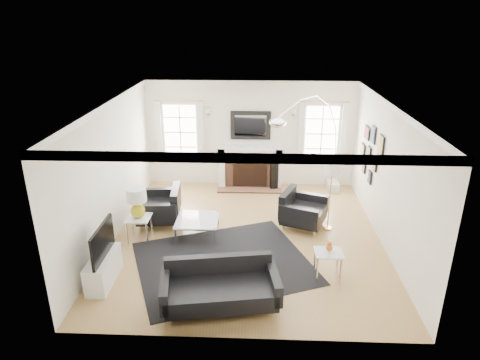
{
  "coord_description": "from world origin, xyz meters",
  "views": [
    {
      "loc": [
        0.19,
        -7.91,
        4.4
      ],
      "look_at": [
        -0.16,
        0.3,
        1.16
      ],
      "focal_mm": 32.0,
      "sensor_mm": 36.0,
      "label": 1
    }
  ],
  "objects_px": {
    "sofa": "(220,287)",
    "armchair_right": "(301,211)",
    "fireplace": "(250,168)",
    "gourd_lamp": "(137,201)",
    "coffee_table": "(197,221)",
    "armchair_left": "(161,207)",
    "arc_floor_lamp": "(309,144)"
  },
  "relations": [
    {
      "from": "armchair_left",
      "to": "gourd_lamp",
      "type": "relative_size",
      "value": 1.73
    },
    {
      "from": "fireplace",
      "to": "coffee_table",
      "type": "xyz_separation_m",
      "value": [
        -1.04,
        -2.78,
        -0.19
      ]
    },
    {
      "from": "fireplace",
      "to": "sofa",
      "type": "xyz_separation_m",
      "value": [
        -0.37,
        -5.03,
        -0.21
      ]
    },
    {
      "from": "sofa",
      "to": "armchair_right",
      "type": "height_order",
      "value": "armchair_right"
    },
    {
      "from": "sofa",
      "to": "coffee_table",
      "type": "xyz_separation_m",
      "value": [
        -0.67,
        2.25,
        0.03
      ]
    },
    {
      "from": "fireplace",
      "to": "arc_floor_lamp",
      "type": "xyz_separation_m",
      "value": [
        1.41,
        -0.82,
        0.92
      ]
    },
    {
      "from": "sofa",
      "to": "armchair_left",
      "type": "xyz_separation_m",
      "value": [
        -1.54,
        2.8,
        0.05
      ]
    },
    {
      "from": "coffee_table",
      "to": "gourd_lamp",
      "type": "bearing_deg",
      "value": -168.03
    },
    {
      "from": "fireplace",
      "to": "sofa",
      "type": "distance_m",
      "value": 5.05
    },
    {
      "from": "armchair_right",
      "to": "gourd_lamp",
      "type": "bearing_deg",
      "value": -166.64
    },
    {
      "from": "arc_floor_lamp",
      "to": "gourd_lamp",
      "type": "bearing_deg",
      "value": -148.5
    },
    {
      "from": "armchair_right",
      "to": "arc_floor_lamp",
      "type": "bearing_deg",
      "value": 79.91
    },
    {
      "from": "fireplace",
      "to": "gourd_lamp",
      "type": "height_order",
      "value": "gourd_lamp"
    },
    {
      "from": "sofa",
      "to": "fireplace",
      "type": "bearing_deg",
      "value": 85.75
    },
    {
      "from": "fireplace",
      "to": "arc_floor_lamp",
      "type": "height_order",
      "value": "arc_floor_lamp"
    },
    {
      "from": "sofa",
      "to": "arc_floor_lamp",
      "type": "distance_m",
      "value": 4.71
    },
    {
      "from": "fireplace",
      "to": "arc_floor_lamp",
      "type": "bearing_deg",
      "value": -30.15
    },
    {
      "from": "armchair_left",
      "to": "coffee_table",
      "type": "xyz_separation_m",
      "value": [
        0.87,
        -0.56,
        -0.03
      ]
    },
    {
      "from": "fireplace",
      "to": "armchair_left",
      "type": "distance_m",
      "value": 2.94
    },
    {
      "from": "sofa",
      "to": "coffee_table",
      "type": "height_order",
      "value": "sofa"
    },
    {
      "from": "coffee_table",
      "to": "gourd_lamp",
      "type": "relative_size",
      "value": 1.37
    },
    {
      "from": "armchair_right",
      "to": "gourd_lamp",
      "type": "height_order",
      "value": "gourd_lamp"
    },
    {
      "from": "sofa",
      "to": "arc_floor_lamp",
      "type": "relative_size",
      "value": 0.72
    },
    {
      "from": "fireplace",
      "to": "sofa",
      "type": "relative_size",
      "value": 0.87
    },
    {
      "from": "armchair_left",
      "to": "coffee_table",
      "type": "bearing_deg",
      "value": -32.53
    },
    {
      "from": "coffee_table",
      "to": "fireplace",
      "type": "bearing_deg",
      "value": 69.53
    },
    {
      "from": "sofa",
      "to": "armchair_right",
      "type": "relative_size",
      "value": 1.61
    },
    {
      "from": "armchair_right",
      "to": "arc_floor_lamp",
      "type": "relative_size",
      "value": 0.45
    },
    {
      "from": "sofa",
      "to": "arc_floor_lamp",
      "type": "xyz_separation_m",
      "value": [
        1.78,
        4.21,
        1.14
      ]
    },
    {
      "from": "sofa",
      "to": "armchair_right",
      "type": "bearing_deg",
      "value": 61.31
    },
    {
      "from": "coffee_table",
      "to": "gourd_lamp",
      "type": "height_order",
      "value": "gourd_lamp"
    },
    {
      "from": "armchair_right",
      "to": "coffee_table",
      "type": "relative_size",
      "value": 1.4
    }
  ]
}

